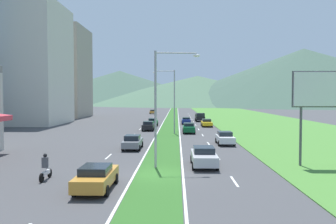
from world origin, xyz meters
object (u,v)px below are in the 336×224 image
at_px(car_7, 153,122).
at_px(car_9, 133,142).
at_px(car_1, 204,156).
at_px(car_5, 153,112).
at_px(car_6, 96,177).
at_px(car_2, 225,138).
at_px(motorcycle_rider, 46,169).
at_px(car_8, 189,128).
at_px(street_lamp_near, 161,100).
at_px(billboard_roadside, 321,95).
at_px(car_0, 148,126).
at_px(car_4, 186,121).
at_px(car_3, 207,123).
at_px(street_lamp_mid, 172,97).
at_px(pickup_truck_0, 200,117).

relative_size(car_7, car_9, 1.04).
relative_size(car_1, car_5, 0.99).
distance_m(car_6, car_9, 16.00).
distance_m(car_5, car_7, 49.17).
distance_m(car_2, motorcycle_rider, 22.70).
bearing_deg(car_1, car_2, 164.58).
xyz_separation_m(car_2, car_8, (-3.80, 12.83, 0.02)).
xyz_separation_m(street_lamp_near, billboard_roadside, (12.68, 1.00, 0.42)).
distance_m(billboard_roadside, car_7, 41.46).
height_order(billboard_roadside, car_2, billboard_roadside).
bearing_deg(motorcycle_rider, car_2, -39.57).
bearing_deg(billboard_roadside, car_0, 119.05).
xyz_separation_m(car_5, car_9, (3.47, -78.19, 0.04)).
bearing_deg(car_5, car_8, -170.71).
relative_size(car_5, car_7, 1.00).
distance_m(car_0, car_4, 15.10).
relative_size(car_0, car_3, 0.95).
height_order(car_1, car_9, car_1).
bearing_deg(street_lamp_near, motorcycle_rider, -151.99).
distance_m(street_lamp_mid, pickup_truck_0, 27.94).
bearing_deg(street_lamp_near, car_5, 94.53).
bearing_deg(car_8, car_7, -152.62).
xyz_separation_m(car_0, motorcycle_rider, (-4.01, -34.22, -0.05)).
relative_size(car_0, car_5, 0.96).
relative_size(car_6, motorcycle_rider, 2.35).
bearing_deg(car_8, motorcycle_rider, -19.36).
height_order(street_lamp_near, car_0, street_lamp_near).
distance_m(car_0, car_7, 8.68).
bearing_deg(car_8, car_5, -170.71).
height_order(street_lamp_near, car_3, street_lamp_near).
bearing_deg(car_6, car_5, 2.06).
height_order(car_4, car_8, car_8).
height_order(car_4, car_5, car_4).
xyz_separation_m(car_0, pickup_truck_0, (10.13, 21.50, 0.19)).
relative_size(car_2, car_8, 0.91).
bearing_deg(car_8, car_3, 162.07).
bearing_deg(car_2, car_6, -27.99).
distance_m(car_0, car_1, 30.19).
relative_size(billboard_roadside, motorcycle_rider, 3.82).
height_order(car_0, car_5, car_0).
distance_m(street_lamp_near, car_0, 30.75).
bearing_deg(car_9, car_8, -21.73).
distance_m(car_1, car_6, 9.97).
xyz_separation_m(street_lamp_near, car_8, (3.11, 26.31, -4.53)).
bearing_deg(billboard_roadside, car_3, 98.86).
bearing_deg(car_3, car_0, -53.12).
bearing_deg(billboard_roadside, car_9, 151.65).
relative_size(billboard_roadside, car_6, 1.63).
distance_m(street_lamp_near, car_4, 44.09).
bearing_deg(car_0, billboard_roadside, -150.95).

